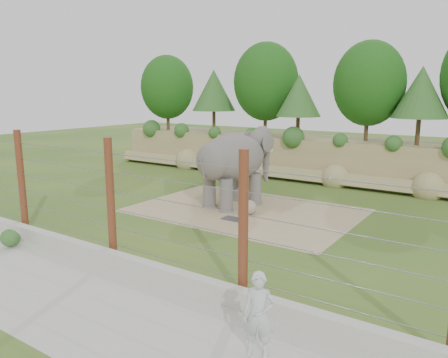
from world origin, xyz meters
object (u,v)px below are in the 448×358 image
Objects in this scene: elephant at (233,169)px; barrier_fence at (111,200)px; stone_ball at (249,207)px; zookeeper at (259,315)px.

barrier_fence is (0.46, -7.92, 0.18)m from elephant.
elephant is at bearing 147.97° from stone_ball.
stone_ball is at bearing -18.77° from elephant.
elephant is 2.45× the size of zookeeper.
stone_ball is 0.03× the size of barrier_fence.
barrier_fence is at bearing -73.40° from elephant.
zookeeper is at bearing -17.13° from barrier_fence.
stone_ball is at bearing 104.18° from zookeeper.
elephant is 12.27m from zookeeper.
elephant is 6.81× the size of stone_ball.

